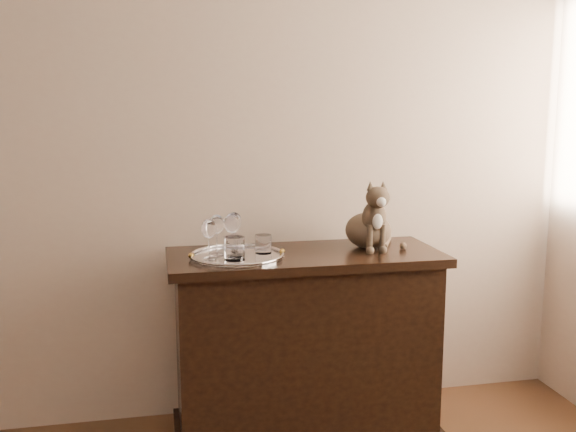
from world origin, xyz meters
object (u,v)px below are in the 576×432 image
tumbler_c (263,244)px  wine_glass_b (235,231)px  wine_glass_a (217,235)px  tumbler_b (234,248)px  tray (237,257)px  wine_glass_c (209,239)px  cat (368,213)px  sideboard (305,345)px  wine_glass_d (232,234)px

tumbler_c → wine_glass_b: bearing=140.9°
wine_glass_a → tumbler_b: wine_glass_a is taller
wine_glass_a → tray: bearing=-21.7°
wine_glass_c → cat: 0.74m
cat → sideboard: bearing=-170.3°
wine_glass_d → tumbler_b: 0.10m
wine_glass_a → wine_glass_c: size_ratio=1.03×
wine_glass_b → wine_glass_d: (-0.02, -0.09, 0.01)m
tumbler_c → cat: bearing=6.4°
tumbler_b → tumbler_c: 0.17m
tray → wine_glass_d: (-0.02, 0.02, 0.09)m
sideboard → tumbler_c: (-0.19, -0.01, 0.47)m
wine_glass_b → wine_glass_d: size_ratio=0.94×
tumbler_c → cat: 0.51m
sideboard → wine_glass_b: size_ratio=7.09×
tray → wine_glass_a: wine_glass_a is taller
tumbler_c → sideboard: bearing=1.8°
wine_glass_a → tumbler_b: size_ratio=1.81×
wine_glass_b → tumbler_c: (0.11, -0.09, -0.04)m
tray → wine_glass_b: 0.15m
wine_glass_b → wine_glass_d: bearing=-103.2°
tumbler_c → wine_glass_c: bearing=-165.8°
wine_glass_d → tumbler_c: 0.14m
wine_glass_a → wine_glass_d: (0.06, -0.01, 0.00)m
sideboard → tumbler_b: size_ratio=12.39×
tumbler_b → sideboard: bearing=17.3°
cat → tumbler_c: bearing=-173.1°
wine_glass_d → tumbler_c: (0.14, 0.00, -0.05)m
wine_glass_c → wine_glass_d: size_ratio=0.94×
wine_glass_a → cat: size_ratio=0.55×
tray → wine_glass_b: (0.00, 0.12, 0.09)m
wine_glass_b → tumbler_b: size_ratio=1.75×
sideboard → wine_glass_b: (-0.30, 0.09, 0.52)m
tray → cat: size_ratio=1.26×
wine_glass_c → tumbler_c: 0.25m
cat → tumbler_b: bearing=-166.1°
sideboard → tray: bearing=-174.4°
wine_glass_c → wine_glass_d: bearing=29.2°
wine_glass_b → tumbler_b: wine_glass_b is taller
sideboard → cat: bearing=9.3°
tray → wine_glass_a: (-0.08, 0.03, 0.09)m
wine_glass_b → wine_glass_c: same height
cat → wine_glass_b: bearing=177.0°
wine_glass_a → cat: 0.70m
wine_glass_a → wine_glass_c: wine_glass_a is taller
tray → sideboard: bearing=5.6°
wine_glass_d → cat: bearing=5.3°
sideboard → tumbler_b: bearing=-162.7°
tray → tumbler_c: (0.12, 0.02, 0.04)m
tumbler_c → tray: bearing=-168.2°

